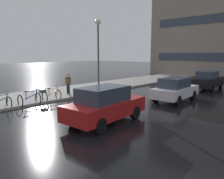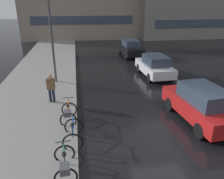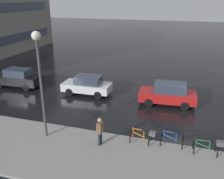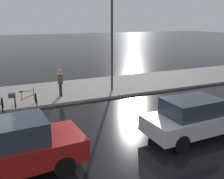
% 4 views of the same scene
% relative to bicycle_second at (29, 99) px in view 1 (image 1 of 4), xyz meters
% --- Properties ---
extents(ground_plane, '(140.00, 140.00, 0.00)m').
position_rel_bicycle_second_xyz_m(ground_plane, '(3.75, -0.35, -0.41)').
color(ground_plane, black).
extents(sidewalk_kerb, '(4.80, 60.00, 0.14)m').
position_rel_bicycle_second_xyz_m(sidewalk_kerb, '(-2.25, 9.65, -0.34)').
color(sidewalk_kerb, gray).
rests_on(sidewalk_kerb, ground).
extents(bicycle_second, '(0.79, 1.19, 1.00)m').
position_rel_bicycle_second_xyz_m(bicycle_second, '(0.00, 0.00, 0.00)').
color(bicycle_second, black).
rests_on(bicycle_second, ground).
extents(bicycle_third, '(0.74, 1.34, 1.01)m').
position_rel_bicycle_second_xyz_m(bicycle_third, '(-0.21, 1.50, 0.07)').
color(bicycle_third, black).
rests_on(bicycle_third, ground).
extents(car_red, '(2.02, 4.19, 1.66)m').
position_rel_bicycle_second_xyz_m(car_red, '(5.63, 0.78, 0.43)').
color(car_red, '#AD1919').
rests_on(car_red, ground).
extents(car_white, '(1.81, 3.95, 1.56)m').
position_rel_bicycle_second_xyz_m(car_white, '(5.77, 7.23, 0.38)').
color(car_white, silver).
rests_on(car_white, ground).
extents(car_black, '(1.86, 4.33, 1.64)m').
position_rel_bicycle_second_xyz_m(car_black, '(5.58, 13.77, 0.41)').
color(car_black, black).
rests_on(car_black, ground).
extents(pedestrian, '(0.41, 0.26, 1.69)m').
position_rel_bicycle_second_xyz_m(pedestrian, '(-1.10, 3.64, 0.54)').
color(pedestrian, '#1E2333').
rests_on(pedestrian, ground).
extents(streetlamp, '(0.47, 0.47, 5.97)m').
position_rel_bicycle_second_xyz_m(streetlamp, '(-1.15, 6.86, 3.80)').
color(streetlamp, '#424247').
rests_on(streetlamp, ground).
extents(building_facade_main, '(16.84, 10.56, 15.26)m').
position_rel_bicycle_second_xyz_m(building_facade_main, '(1.40, 29.24, 7.22)').
color(building_facade_main, gray).
rests_on(building_facade_main, ground).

